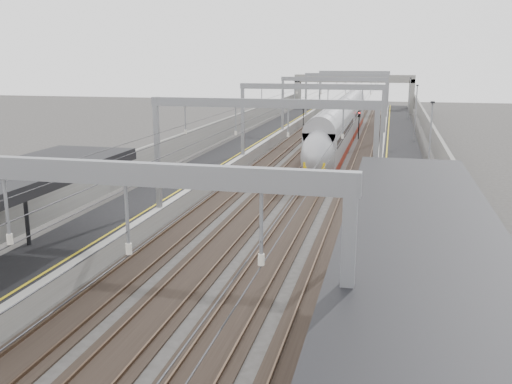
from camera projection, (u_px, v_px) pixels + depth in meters
The scene contains 12 objects.
platform_left at pixel (234, 154), 56.62m from camera, with size 4.00×120.00×1.00m, color black.
platform_right at pixel (399, 161), 53.05m from camera, with size 4.00×120.00×1.00m, color black.
tracks at pixel (314, 162), 54.94m from camera, with size 11.40×140.00×0.20m.
overhead_line at pixel (324, 94), 59.82m from camera, with size 13.00×140.00×6.60m.
canopy_right at pixel (432, 282), 12.18m from camera, with size 4.40×30.00×4.24m.
overbridge at pixel (354, 83), 105.87m from camera, with size 22.00×2.20×6.90m.
wall_left at pixel (203, 142), 57.09m from camera, with size 0.30×120.00×3.20m, color slate.
wall_right at pixel (436, 150), 52.09m from camera, with size 0.30×120.00×3.20m, color slate.
train at pixel (341, 128), 64.89m from camera, with size 2.68×48.80×4.24m.
signal_green at pixel (303, 111), 81.51m from camera, with size 0.32×0.32×3.48m.
signal_red_near at pixel (359, 120), 70.52m from camera, with size 0.32×0.32×3.48m.
signal_red_far at pixel (379, 112), 80.39m from camera, with size 0.32×0.32×3.48m.
Camera 1 is at (6.98, -9.00, 9.73)m, focal length 40.00 mm.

